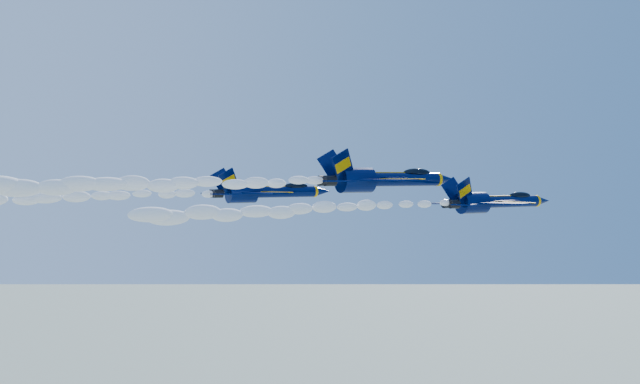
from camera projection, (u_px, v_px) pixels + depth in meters
jet_lead at (494, 202)px, 80.24m from camera, size 15.45×12.67×5.74m
smoke_trail_jet_lead at (306, 210)px, 68.65m from camera, size 34.60×1.60×1.44m
jet_second at (383, 179)px, 81.80m from camera, size 18.61×15.26×6.91m
smoke_trail_jet_second at (168, 184)px, 69.56m from camera, size 34.60×1.92×1.73m
jet_third at (266, 192)px, 86.64m from camera, size 15.98×13.11×5.94m
smoke_trail_jet_third at (57, 198)px, 74.94m from camera, size 34.60×1.65×1.49m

